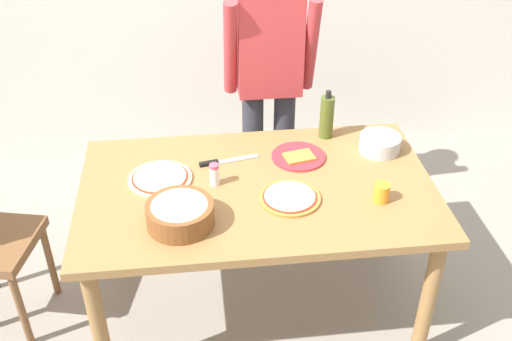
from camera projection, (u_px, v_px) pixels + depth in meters
ground at (257, 304)px, 3.15m from camera, size 8.00×8.00×0.00m
dining_table at (257, 202)px, 2.77m from camera, size 1.60×0.96×0.76m
person_cook at (269, 76)px, 3.26m from camera, size 0.49×0.25×1.62m
pizza_raw_on_board at (160, 178)px, 2.76m from camera, size 0.29×0.29×0.02m
pizza_cooked_on_tray at (290, 197)px, 2.63m from camera, size 0.27×0.27×0.02m
plate_with_slice at (299, 157)px, 2.91m from camera, size 0.26×0.26×0.02m
popcorn_bowl at (180, 212)px, 2.46m from camera, size 0.28×0.28×0.11m
mixing_bowl_steel at (380, 143)px, 2.95m from camera, size 0.20×0.20×0.08m
olive_oil_bottle at (327, 117)px, 3.02m from camera, size 0.07×0.07×0.26m
cup_orange at (382, 193)px, 2.61m from camera, size 0.07×0.07×0.08m
salt_shaker at (214, 174)px, 2.70m from camera, size 0.04×0.04×0.11m
chef_knife at (222, 161)px, 2.88m from camera, size 0.29×0.08×0.02m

